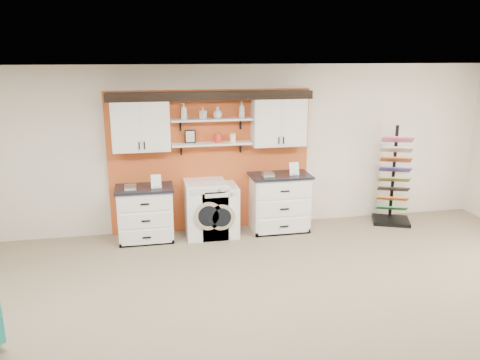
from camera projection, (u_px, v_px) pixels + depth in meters
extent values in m
plane|color=white|center=(276.00, 74.00, 3.76)|extent=(10.00, 10.00, 0.00)
plane|color=beige|center=(210.00, 149.00, 7.91)|extent=(10.00, 0.00, 10.00)
cube|color=#B94C1F|center=(211.00, 161.00, 7.93)|extent=(3.40, 0.07, 2.40)
cube|color=white|center=(141.00, 125.00, 7.38)|extent=(0.90, 0.34, 0.84)
cube|color=white|center=(126.00, 127.00, 7.18)|extent=(0.42, 0.01, 0.78)
cube|color=white|center=(155.00, 126.00, 7.26)|extent=(0.42, 0.01, 0.78)
cube|color=white|center=(278.00, 121.00, 7.82)|extent=(0.90, 0.34, 0.84)
cube|color=white|center=(268.00, 123.00, 7.61)|extent=(0.42, 0.01, 0.78)
cube|color=white|center=(294.00, 122.00, 7.69)|extent=(0.42, 0.01, 0.78)
cube|color=white|center=(212.00, 144.00, 7.69)|extent=(1.32, 0.28, 0.03)
cube|color=white|center=(212.00, 120.00, 7.59)|extent=(1.32, 0.28, 0.03)
cube|color=black|center=(211.00, 95.00, 7.50)|extent=(3.30, 0.40, 0.10)
cube|color=black|center=(213.00, 99.00, 7.34)|extent=(3.30, 0.04, 0.04)
cube|color=black|center=(190.00, 136.00, 7.64)|extent=(0.18, 0.02, 0.22)
cube|color=beige|center=(190.00, 137.00, 7.63)|extent=(0.14, 0.01, 0.18)
cylinder|color=red|center=(218.00, 138.00, 7.69)|extent=(0.11, 0.11, 0.16)
cylinder|color=silver|center=(233.00, 138.00, 7.74)|extent=(0.10, 0.10, 0.14)
cube|color=white|center=(146.00, 214.00, 7.62)|extent=(0.86, 0.60, 0.86)
cube|color=black|center=(147.00, 243.00, 7.47)|extent=(0.86, 0.06, 0.07)
cube|color=black|center=(144.00, 188.00, 7.50)|extent=(0.92, 0.66, 0.04)
cube|color=white|center=(145.00, 204.00, 7.26)|extent=(0.78, 0.02, 0.24)
cube|color=white|center=(146.00, 221.00, 7.33)|extent=(0.78, 0.02, 0.24)
cube|color=white|center=(147.00, 237.00, 7.40)|extent=(0.78, 0.02, 0.24)
cube|color=white|center=(279.00, 203.00, 8.04)|extent=(0.95, 0.60, 0.95)
cube|color=black|center=(283.00, 233.00, 7.90)|extent=(0.95, 0.06, 0.07)
cube|color=black|center=(280.00, 175.00, 7.91)|extent=(1.02, 0.66, 0.04)
cube|color=white|center=(285.00, 191.00, 7.67)|extent=(0.87, 0.02, 0.26)
cube|color=white|center=(284.00, 209.00, 7.75)|extent=(0.87, 0.02, 0.26)
cube|color=white|center=(284.00, 226.00, 7.83)|extent=(0.87, 0.02, 0.26)
cube|color=white|center=(206.00, 208.00, 7.80)|extent=(0.67, 0.66, 0.94)
cube|color=silver|center=(208.00, 191.00, 7.38)|extent=(0.57, 0.02, 0.10)
cylinder|color=silver|center=(208.00, 216.00, 7.49)|extent=(0.47, 0.05, 0.47)
cylinder|color=black|center=(209.00, 216.00, 7.46)|extent=(0.34, 0.03, 0.34)
cube|color=white|center=(218.00, 210.00, 7.85)|extent=(0.62, 0.66, 0.86)
cube|color=silver|center=(221.00, 194.00, 7.44)|extent=(0.53, 0.02, 0.09)
cylinder|color=silver|center=(222.00, 217.00, 7.54)|extent=(0.44, 0.05, 0.44)
cylinder|color=black|center=(222.00, 218.00, 7.51)|extent=(0.31, 0.03, 0.31)
cube|color=black|center=(391.00, 221.00, 8.49)|extent=(0.79, 0.73, 0.06)
cube|color=black|center=(393.00, 172.00, 8.45)|extent=(0.07, 0.07, 1.69)
cube|color=#268E3D|center=(392.00, 208.00, 8.45)|extent=(0.60, 0.48, 0.15)
cube|color=orange|center=(392.00, 199.00, 8.41)|extent=(0.60, 0.48, 0.15)
cube|color=black|center=(393.00, 189.00, 8.36)|extent=(0.60, 0.48, 0.15)
cube|color=#A8A146|center=(394.00, 179.00, 8.31)|extent=(0.60, 0.48, 0.15)
cube|color=#412EA1|center=(395.00, 169.00, 8.27)|extent=(0.60, 0.48, 0.15)
cube|color=#D45F19|center=(396.00, 160.00, 8.22)|extent=(0.60, 0.48, 0.15)
cube|color=silver|center=(397.00, 149.00, 8.17)|extent=(0.60, 0.48, 0.15)
cube|color=pink|center=(398.00, 139.00, 8.12)|extent=(0.60, 0.48, 0.15)
imported|color=silver|center=(184.00, 111.00, 7.46)|extent=(0.10, 0.10, 0.26)
imported|color=silver|center=(203.00, 113.00, 7.53)|extent=(0.12, 0.12, 0.19)
imported|color=silver|center=(218.00, 113.00, 7.58)|extent=(0.21, 0.21, 0.19)
imported|color=silver|center=(242.00, 110.00, 7.65)|extent=(0.14, 0.14, 0.26)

